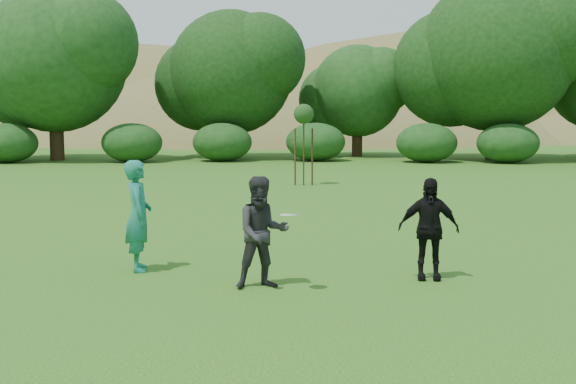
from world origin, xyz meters
The scene contains 8 objects.
ground centered at (0.00, 0.00, 0.00)m, with size 120.00×120.00×0.00m, color #19470C.
player_teal centered at (-2.40, 1.11, 0.92)m, with size 0.67×0.44×1.83m, color #186F5A.
player_grey centered at (-0.28, 0.02, 0.84)m, with size 0.81×0.63×1.67m, color #252427.
player_black centered at (2.27, 0.65, 0.80)m, with size 0.94×0.39×1.60m, color black.
frisbee centered at (0.13, -0.27, 1.14)m, with size 0.27×0.27×0.06m.
sapling centered at (0.14, 14.75, 2.42)m, with size 0.70×0.70×2.85m.
hillside centered at (-0.56, 68.45, -11.97)m, with size 150.00×72.00×52.00m.
tree_row centered at (3.23, 28.68, 4.87)m, with size 53.92×10.38×9.62m.
Camera 1 is at (0.47, -10.50, 2.64)m, focal length 45.00 mm.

